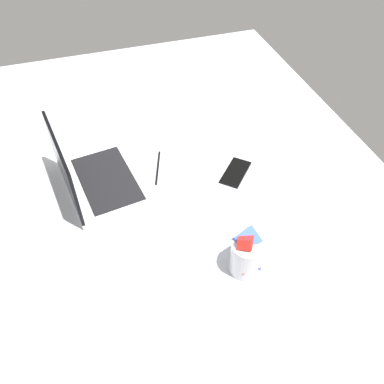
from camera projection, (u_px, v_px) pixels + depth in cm
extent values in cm
cube|color=#B7BCC6|center=(178.00, 179.00, 154.27)|extent=(180.00, 140.00, 18.00)
cube|color=silver|center=(103.00, 183.00, 138.51)|extent=(35.93, 27.45, 2.00)
cube|color=black|center=(107.00, 179.00, 138.11)|extent=(31.12, 20.95, 0.40)
cube|color=black|center=(63.00, 167.00, 126.90)|extent=(32.81, 5.68, 21.00)
cylinder|color=silver|center=(247.00, 257.00, 111.97)|extent=(9.00, 9.00, 11.00)
cube|color=red|center=(248.00, 265.00, 113.01)|extent=(6.01, 5.72, 5.36)
cube|color=blue|center=(252.00, 259.00, 112.32)|extent=(7.25, 7.10, 5.82)
cube|color=blue|center=(247.00, 256.00, 110.94)|extent=(5.58, 7.81, 6.76)
cube|color=red|center=(252.00, 251.00, 110.00)|extent=(5.52, 6.48, 5.89)
cube|color=blue|center=(247.00, 240.00, 110.32)|extent=(7.97, 7.64, 7.61)
cube|color=red|center=(245.00, 242.00, 107.60)|extent=(6.42, 5.89, 5.04)
cube|color=black|center=(236.00, 172.00, 142.91)|extent=(14.88, 14.52, 0.80)
cube|color=black|center=(158.00, 168.00, 144.78)|extent=(16.29, 6.02, 0.60)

